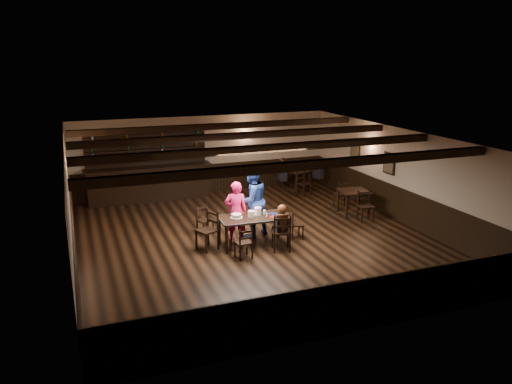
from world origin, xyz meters
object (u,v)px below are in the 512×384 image
object	(u,v)px
man_blue	(252,200)
bar_counter	(149,179)
chair_near_left	(245,241)
dining_table	(253,219)
chair_near_right	(282,230)
woman_pink	(236,212)
cake	(236,216)

from	to	relation	value
man_blue	bar_counter	bearing A→B (deg)	-83.38
man_blue	chair_near_left	bearing A→B (deg)	46.53
dining_table	bar_counter	distance (m)	5.45
dining_table	chair_near_right	bearing A→B (deg)	-52.99
dining_table	bar_counter	xyz separation A→B (m)	(-1.81, 5.14, 0.04)
woman_pink	cake	xyz separation A→B (m)	(-0.10, -0.34, -0.01)
chair_near_left	bar_counter	world-z (taller)	bar_counter
chair_near_right	woman_pink	xyz separation A→B (m)	(-0.82, 1.09, 0.24)
chair_near_left	chair_near_right	world-z (taller)	chair_near_right
woman_pink	cake	size ratio (longest dim) A/B	5.06
dining_table	chair_near_left	xyz separation A→B (m)	(-0.52, -0.79, -0.22)
man_blue	bar_counter	world-z (taller)	bar_counter
dining_table	man_blue	xyz separation A→B (m)	(0.19, 0.65, 0.30)
chair_near_right	chair_near_left	bearing A→B (deg)	-172.39
dining_table	cake	bearing A→B (deg)	167.44
dining_table	bar_counter	world-z (taller)	bar_counter
man_blue	woman_pink	bearing A→B (deg)	5.68
woman_pink	cake	world-z (taller)	woman_pink
dining_table	woman_pink	size ratio (longest dim) A/B	1.11
dining_table	chair_near_left	size ratio (longest dim) A/B	2.24
dining_table	man_blue	size ratio (longest dim) A/B	0.90
chair_near_left	bar_counter	bearing A→B (deg)	102.30
chair_near_left	cake	size ratio (longest dim) A/B	2.50
man_blue	chair_near_right	bearing A→B (deg)	85.86
chair_near_right	woman_pink	size ratio (longest dim) A/B	0.60
chair_near_left	woman_pink	distance (m)	1.29
dining_table	cake	distance (m)	0.45
bar_counter	chair_near_right	bearing A→B (deg)	-68.30
cake	bar_counter	world-z (taller)	bar_counter
dining_table	chair_near_right	distance (m)	0.83
chair_near_left	man_blue	distance (m)	1.69
dining_table	woman_pink	xyz separation A→B (m)	(-0.32, 0.43, 0.12)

